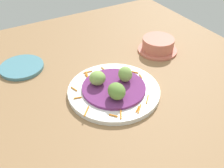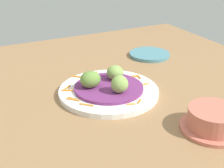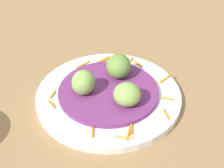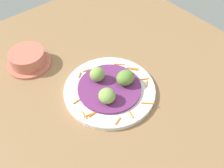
% 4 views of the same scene
% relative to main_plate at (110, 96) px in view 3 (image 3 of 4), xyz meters
% --- Properties ---
extents(table_surface, '(1.10, 1.10, 0.02)m').
position_rel_main_plate_xyz_m(table_surface, '(0.00, 0.04, -0.02)').
color(table_surface, '#936D47').
rests_on(table_surface, ground).
extents(main_plate, '(0.27, 0.27, 0.01)m').
position_rel_main_plate_xyz_m(main_plate, '(0.00, 0.00, 0.00)').
color(main_plate, white).
rests_on(main_plate, table_surface).
extents(cabbage_bed, '(0.19, 0.19, 0.01)m').
position_rel_main_plate_xyz_m(cabbage_bed, '(0.00, -0.00, 0.01)').
color(cabbage_bed, '#702D6B').
rests_on(cabbage_bed, main_plate).
extents(carrot_garnish, '(0.23, 0.24, 0.00)m').
position_rel_main_plate_xyz_m(carrot_garnish, '(-0.02, -0.01, 0.01)').
color(carrot_garnish, orange).
rests_on(carrot_garnish, main_plate).
extents(guac_scoop_left, '(0.05, 0.05, 0.05)m').
position_rel_main_plate_xyz_m(guac_scoop_left, '(0.05, 0.01, 0.04)').
color(guac_scoop_left, '#84A851').
rests_on(guac_scoop_left, cabbage_bed).
extents(guac_scoop_center, '(0.06, 0.06, 0.04)m').
position_rel_main_plate_xyz_m(guac_scoop_center, '(-0.03, 0.04, 0.04)').
color(guac_scoop_center, '#84A851').
rests_on(guac_scoop_center, cabbage_bed).
extents(guac_scoop_right, '(0.05, 0.06, 0.04)m').
position_rel_main_plate_xyz_m(guac_scoop_right, '(-0.02, -0.05, 0.04)').
color(guac_scoop_right, olive).
rests_on(guac_scoop_right, cabbage_bed).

